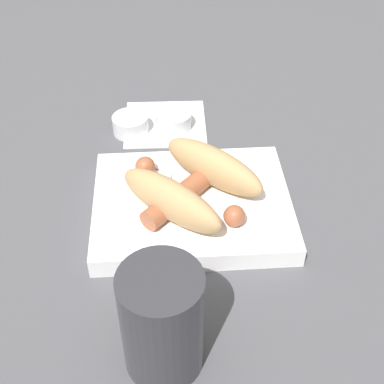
{
  "coord_description": "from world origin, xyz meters",
  "views": [
    {
      "loc": [
        -0.03,
        -0.49,
        0.48
      ],
      "look_at": [
        0.0,
        0.0,
        0.04
      ],
      "focal_mm": 50.0,
      "sensor_mm": 36.0,
      "label": 1
    }
  ],
  "objects": [
    {
      "name": "drink_glass",
      "position": [
        -0.04,
        -0.21,
        0.06
      ],
      "size": [
        0.08,
        0.08,
        0.12
      ],
      "color": "#333338",
      "rests_on": "ground_plane"
    },
    {
      "name": "condiment_cup_near",
      "position": [
        -0.02,
        0.19,
        0.01
      ],
      "size": [
        0.05,
        0.05,
        0.03
      ],
      "color": "silver",
      "rests_on": "ground_plane"
    },
    {
      "name": "condiment_cup_far",
      "position": [
        -0.08,
        0.19,
        0.01
      ],
      "size": [
        0.05,
        0.05,
        0.03
      ],
      "color": "silver",
      "rests_on": "ground_plane"
    },
    {
      "name": "bread_roll",
      "position": [
        0.0,
        0.0,
        0.05
      ],
      "size": [
        0.19,
        0.19,
        0.05
      ],
      "color": "tan",
      "rests_on": "food_tray"
    },
    {
      "name": "ground_plane",
      "position": [
        0.0,
        0.0,
        0.0
      ],
      "size": [
        3.0,
        3.0,
        0.0
      ],
      "primitive_type": "plane",
      "color": "#4C4C51"
    },
    {
      "name": "napkin",
      "position": [
        -0.03,
        0.2,
        0.0
      ],
      "size": [
        0.13,
        0.13,
        0.0
      ],
      "color": "white",
      "rests_on": "ground_plane"
    },
    {
      "name": "pickled_veggies",
      "position": [
        -0.05,
        0.03,
        0.03
      ],
      "size": [
        0.05,
        0.06,
        0.01
      ],
      "color": "orange",
      "rests_on": "food_tray"
    },
    {
      "name": "food_tray",
      "position": [
        0.0,
        0.0,
        0.01
      ],
      "size": [
        0.25,
        0.2,
        0.03
      ],
      "color": "white",
      "rests_on": "ground_plane"
    },
    {
      "name": "sausage",
      "position": [
        -0.01,
        0.0,
        0.04
      ],
      "size": [
        0.13,
        0.13,
        0.03
      ],
      "color": "#9E5638",
      "rests_on": "food_tray"
    }
  ]
}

